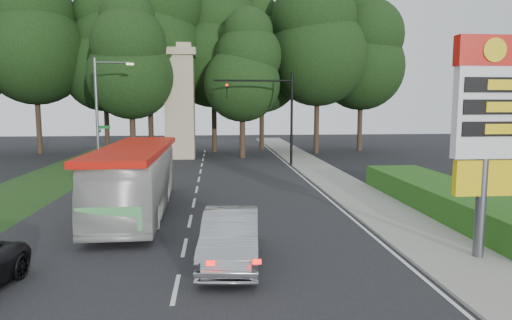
{
  "coord_description": "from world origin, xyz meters",
  "views": [
    {
      "loc": [
        1.07,
        -11.07,
        4.85
      ],
      "look_at": [
        2.99,
        10.25,
        2.2
      ],
      "focal_mm": 32.0,
      "sensor_mm": 36.0,
      "label": 1
    }
  ],
  "objects": [
    {
      "name": "road_surface",
      "position": [
        0.0,
        12.0,
        0.01
      ],
      "size": [
        14.0,
        80.0,
        0.02
      ],
      "primitive_type": "cube",
      "color": "black",
      "rests_on": "ground"
    },
    {
      "name": "tree_far_east",
      "position": [
        16.0,
        35.0,
        10.35
      ],
      "size": [
        8.68,
        8.68,
        17.05
      ],
      "color": "#2D2116",
      "rests_on": "ground"
    },
    {
      "name": "grass_verge_left",
      "position": [
        -9.5,
        18.0,
        0.01
      ],
      "size": [
        5.0,
        50.0,
        0.02
      ],
      "primitive_type": "cube",
      "color": "#193814",
      "rests_on": "ground"
    },
    {
      "name": "tree_east_mid",
      "position": [
        11.0,
        33.0,
        11.35
      ],
      "size": [
        9.52,
        9.52,
        18.7
      ],
      "color": "#2D2116",
      "rests_on": "ground"
    },
    {
      "name": "transit_bus",
      "position": [
        -2.44,
        9.18,
        1.5
      ],
      "size": [
        2.8,
        10.85,
        3.01
      ],
      "primitive_type": "imported",
      "rotation": [
        0.0,
        0.0,
        0.03
      ],
      "color": "beige",
      "rests_on": "ground"
    },
    {
      "name": "tree_monument_right",
      "position": [
        3.5,
        29.5,
        8.01
      ],
      "size": [
        6.72,
        6.72,
        13.2
      ],
      "color": "#2D2116",
      "rests_on": "ground"
    },
    {
      "name": "sidewalk_right",
      "position": [
        8.5,
        12.0,
        0.06
      ],
      "size": [
        3.0,
        80.0,
        0.12
      ],
      "primitive_type": "cube",
      "color": "gray",
      "rests_on": "ground"
    },
    {
      "name": "tree_monument_left",
      "position": [
        -6.0,
        29.0,
        8.68
      ],
      "size": [
        7.28,
        7.28,
        14.3
      ],
      "color": "#2D2116",
      "rests_on": "ground"
    },
    {
      "name": "traffic_signal_mast",
      "position": [
        5.68,
        24.0,
        4.67
      ],
      "size": [
        6.1,
        0.35,
        7.2
      ],
      "color": "black",
      "rests_on": "ground"
    },
    {
      "name": "sedan_silver",
      "position": [
        1.51,
        2.47,
        0.79
      ],
      "size": [
        2.06,
        4.92,
        1.58
      ],
      "primitive_type": "imported",
      "rotation": [
        0.0,
        0.0,
        -0.08
      ],
      "color": "#989A9F",
      "rests_on": "ground"
    },
    {
      "name": "tree_west_mid",
      "position": [
        -16.0,
        35.0,
        11.69
      ],
      "size": [
        9.8,
        9.8,
        19.25
      ],
      "color": "#2D2116",
      "rests_on": "ground"
    },
    {
      "name": "ground",
      "position": [
        0.0,
        0.0,
        0.0
      ],
      "size": [
        120.0,
        120.0,
        0.0
      ],
      "primitive_type": "plane",
      "color": "black",
      "rests_on": "ground"
    },
    {
      "name": "hedge",
      "position": [
        11.5,
        8.0,
        0.6
      ],
      "size": [
        3.0,
        14.0,
        1.2
      ],
      "primitive_type": "cube",
      "color": "#235316",
      "rests_on": "ground"
    },
    {
      "name": "gas_station_pylon",
      "position": [
        9.2,
        1.99,
        4.45
      ],
      "size": [
        2.1,
        0.45,
        6.85
      ],
      "color": "#59595E",
      "rests_on": "ground"
    },
    {
      "name": "tree_west_near",
      "position": [
        -10.0,
        37.0,
        10.02
      ],
      "size": [
        8.4,
        8.4,
        16.5
      ],
      "color": "#2D2116",
      "rests_on": "ground"
    },
    {
      "name": "monument",
      "position": [
        -2.0,
        30.0,
        5.1
      ],
      "size": [
        3.0,
        3.0,
        10.05
      ],
      "color": "tan",
      "rests_on": "ground"
    },
    {
      "name": "tree_center_right",
      "position": [
        1.0,
        35.0,
        11.02
      ],
      "size": [
        9.24,
        9.24,
        18.15
      ],
      "color": "#2D2116",
      "rests_on": "ground"
    },
    {
      "name": "tree_center_left",
      "position": [
        -5.0,
        33.0,
        12.02
      ],
      "size": [
        10.08,
        10.08,
        19.8
      ],
      "color": "#2D2116",
      "rests_on": "ground"
    },
    {
      "name": "tree_east_near",
      "position": [
        6.0,
        37.0,
        9.68
      ],
      "size": [
        8.12,
        8.12,
        15.95
      ],
      "color": "#2D2116",
      "rests_on": "ground"
    },
    {
      "name": "streetlight_signs",
      "position": [
        -6.99,
        22.01,
        4.44
      ],
      "size": [
        2.75,
        0.98,
        8.0
      ],
      "color": "#59595E",
      "rests_on": "ground"
    }
  ]
}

